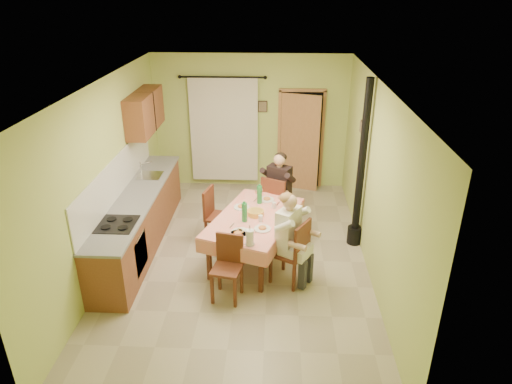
# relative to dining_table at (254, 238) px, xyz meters

# --- Properties ---
(floor) EXTENTS (4.00, 6.00, 0.01)m
(floor) POSITION_rel_dining_table_xyz_m (-0.23, -0.04, -0.38)
(floor) COLOR tan
(floor) RESTS_ON ground
(room_shell) EXTENTS (4.04, 6.04, 2.82)m
(room_shell) POSITION_rel_dining_table_xyz_m (-0.23, -0.04, 1.44)
(room_shell) COLOR #BCD06A
(room_shell) RESTS_ON ground
(kitchen_run) EXTENTS (0.64, 3.64, 1.56)m
(kitchen_run) POSITION_rel_dining_table_xyz_m (-1.93, 0.36, 0.10)
(kitchen_run) COLOR brown
(kitchen_run) RESTS_ON ground
(upper_cabinets) EXTENTS (0.35, 1.40, 0.70)m
(upper_cabinets) POSITION_rel_dining_table_xyz_m (-2.05, 1.66, 1.57)
(upper_cabinets) COLOR brown
(upper_cabinets) RESTS_ON room_shell
(curtain) EXTENTS (1.70, 0.07, 2.22)m
(curtain) POSITION_rel_dining_table_xyz_m (-0.78, 2.86, 0.88)
(curtain) COLOR black
(curtain) RESTS_ON ground
(doorway) EXTENTS (0.96, 0.31, 2.15)m
(doorway) POSITION_rel_dining_table_xyz_m (0.81, 2.87, 0.67)
(doorway) COLOR black
(doorway) RESTS_ON ground
(dining_table) EXTENTS (1.62, 2.08, 0.76)m
(dining_table) POSITION_rel_dining_table_xyz_m (0.00, 0.00, 0.00)
(dining_table) COLOR #F18C7B
(dining_table) RESTS_ON ground
(tableware) EXTENTS (0.68, 1.61, 0.33)m
(tableware) POSITION_rel_dining_table_xyz_m (-0.02, -0.10, 0.45)
(tableware) COLOR white
(tableware) RESTS_ON dining_table
(chair_far) EXTENTS (0.61, 0.61, 1.02)m
(chair_far) POSITION_rel_dining_table_xyz_m (0.36, 1.03, -0.09)
(chair_far) COLOR #5B2A18
(chair_far) RESTS_ON ground
(chair_near) EXTENTS (0.45, 0.45, 0.94)m
(chair_near) POSITION_rel_dining_table_xyz_m (-0.33, -1.02, -0.09)
(chair_near) COLOR #5B2A18
(chair_near) RESTS_ON ground
(chair_right) EXTENTS (0.61, 0.61, 1.01)m
(chair_right) POSITION_rel_dining_table_xyz_m (0.55, -0.58, -0.09)
(chair_right) COLOR #5B2A18
(chair_right) RESTS_ON ground
(chair_left) EXTENTS (0.51, 0.51, 0.98)m
(chair_left) POSITION_rel_dining_table_xyz_m (-0.62, 0.48, -0.09)
(chair_left) COLOR #5B2A18
(chair_left) RESTS_ON ground
(man_far) EXTENTS (0.65, 0.61, 1.39)m
(man_far) POSITION_rel_dining_table_xyz_m (0.37, 1.04, 0.50)
(man_far) COLOR black
(man_far) RESTS_ON chair_far
(man_right) EXTENTS (0.62, 0.65, 1.39)m
(man_right) POSITION_rel_dining_table_xyz_m (0.54, -0.57, 0.50)
(man_right) COLOR white
(man_right) RESTS_ON chair_right
(stove_flue) EXTENTS (0.24, 0.24, 2.80)m
(stove_flue) POSITION_rel_dining_table_xyz_m (1.67, 0.56, 0.65)
(stove_flue) COLOR black
(stove_flue) RESTS_ON ground
(picture_back) EXTENTS (0.19, 0.03, 0.23)m
(picture_back) POSITION_rel_dining_table_xyz_m (0.02, 2.93, 1.37)
(picture_back) COLOR black
(picture_back) RESTS_ON room_shell
(picture_right) EXTENTS (0.03, 0.31, 0.21)m
(picture_right) POSITION_rel_dining_table_xyz_m (1.74, 1.16, 1.47)
(picture_right) COLOR brown
(picture_right) RESTS_ON room_shell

